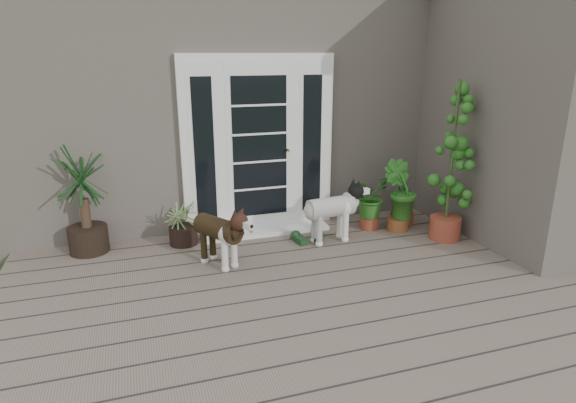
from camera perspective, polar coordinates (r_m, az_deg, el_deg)
name	(u,v)px	position (r m, az deg, el deg)	size (l,w,h in m)	color
deck	(345,311)	(4.48, 6.75, -12.70)	(6.20, 4.60, 0.12)	#6B5B4C
house_main	(238,99)	(7.96, -5.91, 11.90)	(7.40, 4.00, 3.10)	#665E54
house_wing	(534,116)	(6.53, 27.01, 8.96)	(1.60, 2.40, 3.10)	#665E54
door_unit	(259,144)	(5.99, -3.45, 6.75)	(1.90, 0.14, 2.15)	white
door_step	(264,230)	(6.08, -2.80, -3.34)	(1.60, 0.40, 0.05)	white
brindle_dog	(219,238)	(5.10, -8.20, -4.34)	(0.31, 0.72, 0.60)	#332412
white_dog	(331,217)	(5.69, 5.04, -1.79)	(0.32, 0.76, 0.63)	white
spider_plant	(182,221)	(5.74, -12.35, -2.21)	(0.54, 0.54, 0.58)	#89A062
yucca	(84,202)	(5.75, -22.97, -0.04)	(0.82, 0.82, 1.18)	black
herb_a	(370,205)	(6.19, 9.65, -0.38)	(0.50, 0.50, 0.63)	#2C661D
herb_b	(399,205)	(6.19, 12.97, -0.38)	(0.45, 0.45, 0.67)	#154C19
herb_c	(403,204)	(6.45, 13.39, -0.27)	(0.35, 0.35, 0.55)	#295919
sapling	(452,160)	(5.90, 18.78, 4.70)	(0.57, 0.57, 1.95)	#245618
clog_left	(299,238)	(5.75, 1.35, -4.37)	(0.14, 0.31, 0.09)	#163819
clog_right	(319,237)	(5.81, 3.63, -4.25)	(0.12, 0.26, 0.08)	black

